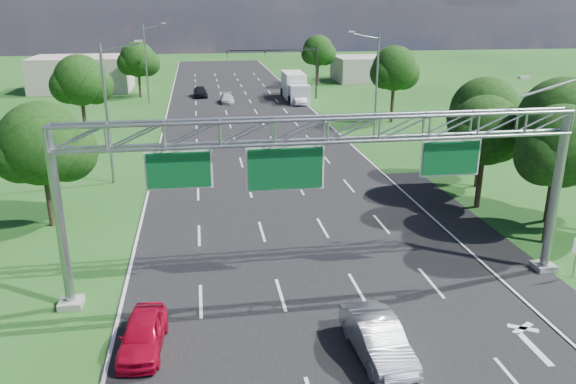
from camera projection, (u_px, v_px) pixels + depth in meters
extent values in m
plane|color=#194514|center=(269.00, 176.00, 43.05)|extent=(220.00, 220.00, 0.00)
cube|color=black|center=(269.00, 176.00, 43.05)|extent=(18.00, 180.00, 0.02)
cube|color=black|center=(498.00, 254.00, 29.61)|extent=(3.00, 30.00, 0.02)
cube|color=gray|center=(544.00, 267.00, 27.89)|extent=(1.00, 1.00, 0.30)
cylinder|color=gray|center=(555.00, 193.00, 26.65)|extent=(0.44, 0.44, 8.00)
cube|color=gray|center=(71.00, 303.00, 24.52)|extent=(1.00, 1.00, 0.30)
cylinder|color=gray|center=(60.00, 221.00, 23.28)|extent=(0.40, 0.40, 8.00)
cylinder|color=gray|center=(548.00, 88.00, 24.87)|extent=(2.54, 0.12, 0.79)
cube|color=beige|center=(524.00, 77.00, 24.53)|extent=(0.50, 0.22, 0.12)
cube|color=white|center=(179.00, 170.00, 23.37)|extent=(2.80, 0.05, 1.70)
cube|color=#0A5226|center=(179.00, 170.00, 23.31)|extent=(2.62, 0.05, 1.52)
cube|color=white|center=(285.00, 168.00, 24.09)|extent=(3.40, 0.05, 2.00)
cube|color=#0A5226|center=(286.00, 169.00, 24.04)|extent=(3.22, 0.05, 1.82)
cube|color=white|center=(450.00, 158.00, 25.17)|extent=(2.80, 0.05, 1.70)
cube|color=#0A5226|center=(451.00, 158.00, 25.11)|extent=(2.62, 0.05, 1.52)
cylinder|color=gray|center=(576.00, 258.00, 26.81)|extent=(0.06, 0.06, 2.00)
cylinder|color=black|center=(316.00, 73.00, 76.30)|extent=(0.24, 0.24, 7.00)
cylinder|color=black|center=(272.00, 50.00, 74.41)|extent=(12.00, 0.18, 0.18)
imported|color=black|center=(227.00, 55.00, 73.69)|extent=(0.18, 0.22, 1.10)
imported|color=black|center=(265.00, 54.00, 74.44)|extent=(0.18, 0.22, 1.10)
imported|color=black|center=(302.00, 54.00, 75.18)|extent=(0.18, 0.22, 1.10)
cylinder|color=gray|center=(107.00, 116.00, 39.72)|extent=(0.20, 0.20, 10.00)
cylinder|color=gray|center=(120.00, 47.00, 38.41)|extent=(2.78, 0.12, 0.60)
cube|color=beige|center=(139.00, 41.00, 38.47)|extent=(0.55, 0.22, 0.12)
cylinder|color=gray|center=(146.00, 64.00, 72.45)|extent=(0.20, 0.20, 10.00)
cylinder|color=gray|center=(154.00, 27.00, 71.14)|extent=(2.78, 0.12, 0.60)
cube|color=beige|center=(164.00, 23.00, 71.20)|extent=(0.55, 0.22, 0.12)
cylinder|color=gray|center=(376.00, 88.00, 52.52)|extent=(0.20, 0.20, 10.00)
cylinder|color=gray|center=(365.00, 36.00, 50.81)|extent=(2.78, 0.12, 0.60)
cube|color=beige|center=(352.00, 32.00, 50.49)|extent=(0.55, 0.22, 0.12)
cylinder|color=#2D2116|center=(550.00, 211.00, 30.44)|extent=(0.36, 0.36, 3.74)
sphere|color=black|center=(560.00, 146.00, 29.28)|extent=(4.40, 4.40, 4.40)
sphere|color=black|center=(573.00, 153.00, 29.99)|extent=(3.30, 3.30, 3.30)
sphere|color=black|center=(545.00, 156.00, 28.99)|extent=(3.08, 3.08, 3.08)
cylinder|color=#2D2116|center=(551.00, 188.00, 33.48)|extent=(0.36, 0.36, 4.18)
sphere|color=black|center=(562.00, 121.00, 32.16)|extent=(5.00, 5.00, 5.00)
sphere|color=black|center=(575.00, 129.00, 32.92)|extent=(3.75, 3.75, 3.75)
sphere|color=black|center=(546.00, 131.00, 31.87)|extent=(3.50, 3.50, 3.50)
cylinder|color=#2D2116|center=(479.00, 183.00, 35.97)|extent=(0.36, 0.36, 3.30)
sphere|color=black|center=(485.00, 130.00, 34.88)|extent=(4.40, 4.40, 4.40)
sphere|color=black|center=(497.00, 137.00, 35.59)|extent=(3.30, 3.30, 3.30)
sphere|color=black|center=(472.00, 139.00, 34.59)|extent=(3.08, 3.08, 3.08)
cylinder|color=#2D2116|center=(479.00, 163.00, 39.98)|extent=(0.36, 0.36, 3.52)
sphere|color=black|center=(485.00, 112.00, 38.80)|extent=(4.80, 4.80, 4.80)
sphere|color=black|center=(497.00, 119.00, 39.54)|extent=(3.60, 3.60, 3.60)
sphere|color=black|center=(471.00, 120.00, 38.51)|extent=(3.36, 3.36, 3.36)
cylinder|color=#2D2116|center=(50.00, 201.00, 32.97)|extent=(0.36, 0.36, 3.08)
sphere|color=black|center=(41.00, 144.00, 31.86)|extent=(4.80, 4.80, 4.80)
sphere|color=black|center=(66.00, 151.00, 32.61)|extent=(3.60, 3.60, 3.60)
sphere|color=black|center=(21.00, 154.00, 31.57)|extent=(3.36, 3.36, 3.36)
cylinder|color=#2D2116|center=(85.00, 120.00, 54.08)|extent=(0.36, 0.36, 3.74)
sphere|color=black|center=(80.00, 80.00, 52.86)|extent=(4.80, 4.80, 4.80)
sphere|color=black|center=(94.00, 86.00, 53.61)|extent=(3.60, 3.60, 3.60)
sphere|color=black|center=(68.00, 86.00, 52.57)|extent=(3.36, 3.36, 3.36)
cylinder|color=#2D2116|center=(140.00, 85.00, 77.98)|extent=(0.36, 0.36, 3.30)
sphere|color=black|center=(138.00, 59.00, 76.83)|extent=(4.80, 4.80, 4.80)
sphere|color=black|center=(147.00, 63.00, 77.58)|extent=(3.60, 3.60, 3.60)
sphere|color=black|center=(130.00, 63.00, 76.54)|extent=(3.36, 3.36, 3.36)
cylinder|color=#2D2116|center=(392.00, 104.00, 61.64)|extent=(0.36, 0.36, 3.96)
sphere|color=black|center=(394.00, 68.00, 60.39)|extent=(4.80, 4.80, 4.80)
sphere|color=black|center=(403.00, 73.00, 61.14)|extent=(3.60, 3.60, 3.60)
sphere|color=black|center=(385.00, 73.00, 60.10)|extent=(3.36, 3.36, 3.36)
cylinder|color=#2D2116|center=(318.00, 74.00, 89.47)|extent=(0.36, 0.36, 3.52)
sphere|color=black|center=(318.00, 50.00, 88.29)|extent=(4.80, 4.80, 4.80)
sphere|color=black|center=(325.00, 54.00, 89.03)|extent=(3.60, 3.60, 3.60)
sphere|color=black|center=(312.00, 54.00, 88.00)|extent=(3.36, 3.36, 3.36)
cube|color=#ADA391|center=(82.00, 74.00, 83.84)|extent=(14.00, 10.00, 5.00)
cube|color=#ADA391|center=(371.00, 69.00, 94.63)|extent=(12.00, 9.00, 4.00)
imported|color=#B70826|center=(143.00, 334.00, 21.29)|extent=(1.88, 4.03, 1.34)
imported|color=#A2A8AE|center=(378.00, 339.00, 20.85)|extent=(1.89, 4.66, 1.50)
imported|color=#BDBDBD|center=(227.00, 98.00, 73.98)|extent=(1.66, 4.09, 1.19)
imported|color=black|center=(200.00, 92.00, 78.56)|extent=(2.09, 4.50, 1.49)
imported|color=silver|center=(299.00, 98.00, 73.09)|extent=(1.88, 4.63, 1.49)
cube|color=white|center=(294.00, 85.00, 77.13)|extent=(2.91, 6.82, 3.36)
cube|color=silver|center=(300.00, 95.00, 72.93)|extent=(2.66, 2.55, 2.47)
cylinder|color=black|center=(290.00, 100.00, 73.17)|extent=(0.39, 1.12, 1.12)
cylinder|color=black|center=(308.00, 99.00, 73.54)|extent=(0.39, 1.12, 1.12)
cylinder|color=black|center=(282.00, 92.00, 79.46)|extent=(0.39, 1.12, 1.12)
cylinder|color=black|center=(299.00, 92.00, 79.83)|extent=(0.39, 1.12, 1.12)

